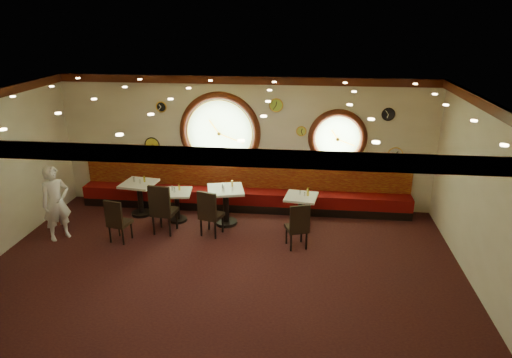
% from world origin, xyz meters
% --- Properties ---
extents(floor, '(9.00, 6.00, 0.00)m').
position_xyz_m(floor, '(0.00, 0.00, 0.00)').
color(floor, black).
rests_on(floor, ground).
extents(ceiling, '(9.00, 6.00, 0.02)m').
position_xyz_m(ceiling, '(0.00, 0.00, 3.20)').
color(ceiling, gold).
rests_on(ceiling, wall_back).
extents(wall_back, '(9.00, 0.02, 3.20)m').
position_xyz_m(wall_back, '(0.00, 3.00, 1.60)').
color(wall_back, beige).
rests_on(wall_back, floor).
extents(wall_front, '(9.00, 0.02, 3.20)m').
position_xyz_m(wall_front, '(0.00, -3.00, 1.60)').
color(wall_front, beige).
rests_on(wall_front, floor).
extents(wall_right, '(0.02, 6.00, 3.20)m').
position_xyz_m(wall_right, '(4.50, 0.00, 1.60)').
color(wall_right, beige).
rests_on(wall_right, floor).
extents(molding_back, '(9.00, 0.10, 0.18)m').
position_xyz_m(molding_back, '(0.00, 2.95, 3.11)').
color(molding_back, '#3D160B').
rests_on(molding_back, wall_back).
extents(molding_front, '(9.00, 0.10, 0.18)m').
position_xyz_m(molding_front, '(0.00, -2.95, 3.11)').
color(molding_front, '#3D160B').
rests_on(molding_front, wall_back).
extents(molding_right, '(0.10, 6.00, 0.18)m').
position_xyz_m(molding_right, '(4.45, 0.00, 3.11)').
color(molding_right, '#3D160B').
rests_on(molding_right, wall_back).
extents(banquette_base, '(8.00, 0.55, 0.20)m').
position_xyz_m(banquette_base, '(0.00, 2.72, 0.10)').
color(banquette_base, black).
rests_on(banquette_base, floor).
extents(banquette_seat, '(8.00, 0.55, 0.30)m').
position_xyz_m(banquette_seat, '(0.00, 2.72, 0.35)').
color(banquette_seat, '#580707').
rests_on(banquette_seat, banquette_base).
extents(banquette_back, '(8.00, 0.10, 0.55)m').
position_xyz_m(banquette_back, '(0.00, 2.94, 0.75)').
color(banquette_back, '#5F0708').
rests_on(banquette_back, wall_back).
extents(porthole_left_glass, '(1.66, 0.02, 1.66)m').
position_xyz_m(porthole_left_glass, '(-0.60, 3.00, 1.85)').
color(porthole_left_glass, '#8EBF72').
rests_on(porthole_left_glass, wall_back).
extents(porthole_left_frame, '(1.98, 0.18, 1.98)m').
position_xyz_m(porthole_left_frame, '(-0.60, 2.98, 1.85)').
color(porthole_left_frame, '#3D160B').
rests_on(porthole_left_frame, wall_back).
extents(porthole_left_ring, '(1.61, 0.03, 1.61)m').
position_xyz_m(porthole_left_ring, '(-0.60, 2.95, 1.85)').
color(porthole_left_ring, gold).
rests_on(porthole_left_ring, wall_back).
extents(porthole_right_glass, '(1.10, 0.02, 1.10)m').
position_xyz_m(porthole_right_glass, '(2.20, 3.00, 1.80)').
color(porthole_right_glass, '#8EBF72').
rests_on(porthole_right_glass, wall_back).
extents(porthole_right_frame, '(1.38, 0.18, 1.38)m').
position_xyz_m(porthole_right_frame, '(2.20, 2.98, 1.80)').
color(porthole_right_frame, '#3D160B').
rests_on(porthole_right_frame, wall_back).
extents(porthole_right_ring, '(1.09, 0.03, 1.09)m').
position_xyz_m(porthole_right_ring, '(2.20, 2.95, 1.80)').
color(porthole_right_ring, gold).
rests_on(porthole_right_ring, wall_back).
extents(wall_clock_0, '(0.24, 0.03, 0.24)m').
position_xyz_m(wall_clock_0, '(-2.00, 2.96, 2.45)').
color(wall_clock_0, black).
rests_on(wall_clock_0, wall_back).
extents(wall_clock_1, '(0.36, 0.03, 0.36)m').
position_xyz_m(wall_clock_1, '(-2.30, 2.96, 1.50)').
color(wall_clock_1, yellow).
rests_on(wall_clock_1, wall_back).
extents(wall_clock_2, '(0.22, 0.03, 0.22)m').
position_xyz_m(wall_clock_2, '(1.35, 2.96, 1.95)').
color(wall_clock_2, '#CBD647').
rests_on(wall_clock_2, wall_back).
extents(wall_clock_3, '(0.28, 0.03, 0.28)m').
position_xyz_m(wall_clock_3, '(3.30, 2.96, 2.40)').
color(wall_clock_3, black).
rests_on(wall_clock_3, wall_back).
extents(wall_clock_4, '(0.20, 0.03, 0.20)m').
position_xyz_m(wall_clock_4, '(-1.90, 2.96, 1.20)').
color(wall_clock_4, silver).
rests_on(wall_clock_4, wall_back).
extents(wall_clock_5, '(0.30, 0.03, 0.30)m').
position_xyz_m(wall_clock_5, '(0.75, 2.96, 2.55)').
color(wall_clock_5, '#98C53D').
rests_on(wall_clock_5, wall_back).
extents(wall_clock_6, '(0.24, 0.03, 0.24)m').
position_xyz_m(wall_clock_6, '(0.85, 2.96, 1.20)').
color(wall_clock_6, red).
rests_on(wall_clock_6, wall_back).
extents(wall_clock_7, '(0.34, 0.03, 0.34)m').
position_xyz_m(wall_clock_7, '(3.55, 2.96, 1.45)').
color(wall_clock_7, silver).
rests_on(wall_clock_7, wall_back).
extents(table_a, '(0.83, 0.83, 0.82)m').
position_xyz_m(table_a, '(-2.39, 2.10, 0.52)').
color(table_a, black).
rests_on(table_a, floor).
extents(table_b, '(0.75, 0.75, 0.73)m').
position_xyz_m(table_b, '(-1.43, 1.86, 0.46)').
color(table_b, black).
rests_on(table_b, floor).
extents(table_c, '(0.95, 0.95, 0.86)m').
position_xyz_m(table_c, '(-0.28, 1.83, 0.54)').
color(table_c, black).
rests_on(table_c, floor).
extents(table_d, '(0.78, 0.78, 0.75)m').
position_xyz_m(table_d, '(1.41, 1.87, 0.47)').
color(table_d, black).
rests_on(table_d, floor).
extents(chair_a, '(0.48, 0.48, 0.60)m').
position_xyz_m(chair_a, '(-2.37, 0.69, 0.55)').
color(chair_a, black).
rests_on(chair_a, floor).
extents(chair_b, '(0.53, 0.53, 0.71)m').
position_xyz_m(chair_b, '(-1.55, 1.17, 0.66)').
color(chair_b, black).
rests_on(chair_b, floor).
extents(chair_c, '(0.55, 0.55, 0.65)m').
position_xyz_m(chair_c, '(-0.52, 1.19, 0.60)').
color(chair_c, black).
rests_on(chair_c, floor).
extents(chair_d, '(0.53, 0.53, 0.61)m').
position_xyz_m(chair_d, '(1.38, 0.84, 0.57)').
color(chair_d, black).
rests_on(chair_d, floor).
extents(condiment_a_salt, '(0.04, 0.04, 0.11)m').
position_xyz_m(condiment_a_salt, '(-2.52, 2.14, 0.87)').
color(condiment_a_salt, '#BBBBBF').
rests_on(condiment_a_salt, table_a).
extents(condiment_b_salt, '(0.04, 0.04, 0.11)m').
position_xyz_m(condiment_b_salt, '(-1.54, 1.92, 0.79)').
color(condiment_b_salt, '#BCBBC0').
rests_on(condiment_b_salt, table_b).
extents(condiment_c_salt, '(0.04, 0.04, 0.11)m').
position_xyz_m(condiment_c_salt, '(-0.35, 1.88, 0.92)').
color(condiment_c_salt, '#B8B9BD').
rests_on(condiment_c_salt, table_c).
extents(condiment_d_salt, '(0.03, 0.03, 0.10)m').
position_xyz_m(condiment_d_salt, '(1.38, 1.97, 0.80)').
color(condiment_d_salt, silver).
rests_on(condiment_d_salt, table_d).
extents(condiment_a_pepper, '(0.03, 0.03, 0.09)m').
position_xyz_m(condiment_a_pepper, '(-2.34, 2.05, 0.86)').
color(condiment_a_pepper, silver).
rests_on(condiment_a_pepper, table_a).
extents(condiment_b_pepper, '(0.04, 0.04, 0.11)m').
position_xyz_m(condiment_b_pepper, '(-1.45, 1.82, 0.79)').
color(condiment_b_pepper, silver).
rests_on(condiment_b_pepper, table_b).
extents(condiment_c_pepper, '(0.04, 0.04, 0.10)m').
position_xyz_m(condiment_c_pepper, '(-0.31, 1.79, 0.91)').
color(condiment_c_pepper, silver).
rests_on(condiment_c_pepper, table_c).
extents(condiment_d_pepper, '(0.03, 0.03, 0.09)m').
position_xyz_m(condiment_d_pepper, '(1.49, 1.87, 0.79)').
color(condiment_d_pepper, silver).
rests_on(condiment_d_pepper, table_d).
extents(condiment_a_bottle, '(0.05, 0.05, 0.15)m').
position_xyz_m(condiment_a_bottle, '(-2.27, 2.16, 0.89)').
color(condiment_a_bottle, gold).
rests_on(condiment_a_bottle, table_a).
extents(condiment_b_bottle, '(0.05, 0.05, 0.15)m').
position_xyz_m(condiment_b_bottle, '(-1.38, 1.96, 0.81)').
color(condiment_b_bottle, gold).
rests_on(condiment_b_bottle, table_b).
extents(condiment_c_bottle, '(0.04, 0.04, 0.14)m').
position_xyz_m(condiment_c_bottle, '(-0.15, 1.98, 0.93)').
color(condiment_c_bottle, gold).
rests_on(condiment_c_bottle, table_c).
extents(condiment_d_bottle, '(0.06, 0.06, 0.18)m').
position_xyz_m(condiment_d_bottle, '(1.56, 1.91, 0.84)').
color(condiment_d_bottle, yellow).
rests_on(condiment_d_bottle, table_d).
extents(waiter, '(0.68, 0.70, 1.62)m').
position_xyz_m(waiter, '(-3.69, 0.74, 0.81)').
color(waiter, white).
rests_on(waiter, floor).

